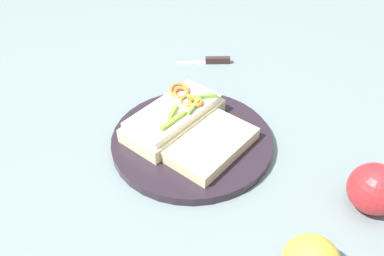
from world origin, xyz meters
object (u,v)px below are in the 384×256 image
object	(u,v)px
plate	(192,140)
sandwich	(173,117)
apple_2	(374,189)
knife	(212,61)
bread_slice_side	(213,144)

from	to	relation	value
plate	sandwich	distance (m)	0.05
plate	sandwich	xyz separation A→B (m)	(-0.00, 0.04, 0.03)
plate	apple_2	bearing A→B (deg)	-73.98
plate	knife	world-z (taller)	plate
bread_slice_side	knife	size ratio (longest dim) A/B	1.62
sandwich	bread_slice_side	distance (m)	0.09
bread_slice_side	apple_2	size ratio (longest dim) A/B	2.00
apple_2	knife	bearing A→B (deg)	71.41
knife	apple_2	bearing A→B (deg)	116.55
sandwich	apple_2	world-z (taller)	apple_2
sandwich	apple_2	size ratio (longest dim) A/B	2.55
knife	sandwich	bearing A→B (deg)	71.48
bread_slice_side	apple_2	xyz separation A→B (m)	(0.08, -0.24, 0.01)
bread_slice_side	knife	world-z (taller)	bread_slice_side
sandwich	knife	size ratio (longest dim) A/B	2.06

